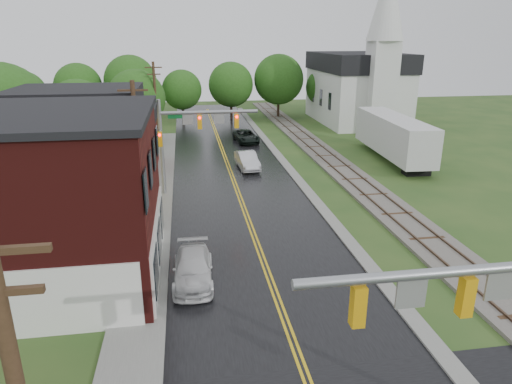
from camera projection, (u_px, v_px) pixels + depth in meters
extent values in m
cube|color=black|center=(233.00, 179.00, 38.58)|extent=(10.00, 90.00, 0.02)
cube|color=gray|center=(283.00, 162.00, 44.05)|extent=(0.80, 70.00, 0.12)
cube|color=gray|center=(155.00, 204.00, 33.00)|extent=(2.40, 50.00, 0.12)
cube|color=#48110F|center=(2.00, 204.00, 21.43)|extent=(14.00, 10.00, 8.00)
cube|color=silver|center=(158.00, 242.00, 23.27)|extent=(0.10, 9.50, 3.00)
cube|color=tan|center=(84.00, 160.00, 32.20)|extent=(8.00, 7.00, 6.40)
cube|color=#3F0F0C|center=(117.00, 145.00, 41.08)|extent=(7.00, 6.00, 4.40)
cube|color=silver|center=(356.00, 97.00, 63.76)|extent=(10.00, 16.00, 7.00)
cube|color=black|center=(358.00, 62.00, 62.24)|extent=(10.40, 16.40, 2.40)
cube|color=silver|center=(380.00, 88.00, 55.63)|extent=(3.20, 3.20, 11.00)
cone|color=silver|center=(388.00, 0.00, 52.41)|extent=(4.40, 4.40, 9.00)
cube|color=#59544C|center=(329.00, 159.00, 44.69)|extent=(3.20, 80.00, 0.20)
cube|color=#4C3828|center=(322.00, 158.00, 44.54)|extent=(0.10, 80.00, 0.12)
cube|color=#4C3828|center=(336.00, 157.00, 44.75)|extent=(0.10, 80.00, 0.12)
cylinder|color=gray|center=(442.00, 273.00, 10.69)|extent=(7.20, 0.26, 0.26)
cube|color=orange|center=(466.00, 296.00, 11.02)|extent=(0.32, 0.30, 1.05)
cube|color=orange|center=(358.00, 306.00, 10.62)|extent=(0.32, 0.30, 1.05)
cube|color=gray|center=(500.00, 286.00, 11.08)|extent=(0.75, 0.06, 0.75)
cube|color=gray|center=(411.00, 294.00, 10.74)|extent=(0.75, 0.06, 0.75)
cylinder|color=gray|center=(162.00, 148.00, 33.79)|extent=(0.28, 0.28, 7.20)
cylinder|color=gray|center=(209.00, 112.00, 33.48)|extent=(7.20, 0.26, 0.26)
cube|color=orange|center=(200.00, 122.00, 33.60)|extent=(0.32, 0.30, 1.05)
cube|color=orange|center=(236.00, 121.00, 34.00)|extent=(0.32, 0.30, 1.05)
cube|color=gray|center=(188.00, 120.00, 33.41)|extent=(0.75, 0.06, 0.75)
cube|color=gray|center=(219.00, 119.00, 33.75)|extent=(0.75, 0.06, 0.75)
cube|color=#0C5926|center=(178.00, 116.00, 33.22)|extent=(1.40, 0.04, 0.30)
sphere|color=#FF0C0C|center=(200.00, 118.00, 33.33)|extent=(0.20, 0.20, 0.20)
cylinder|color=#382616|center=(138.00, 153.00, 28.65)|extent=(0.28, 0.28, 9.00)
cube|color=#382616|center=(133.00, 90.00, 27.39)|extent=(1.80, 0.12, 0.12)
cube|color=#382616|center=(134.00, 102.00, 27.62)|extent=(1.40, 0.12, 0.12)
cylinder|color=#382616|center=(156.00, 105.00, 49.22)|extent=(0.28, 0.28, 9.00)
cube|color=#382616|center=(153.00, 67.00, 47.97)|extent=(1.80, 0.12, 0.12)
cube|color=#382616|center=(154.00, 74.00, 48.19)|extent=(1.40, 0.12, 0.12)
cylinder|color=black|center=(11.00, 162.00, 37.26)|extent=(0.36, 0.36, 3.42)
sphere|color=#244F16|center=(2.00, 111.00, 35.91)|extent=(7.60, 7.60, 7.60)
sphere|color=#244F16|center=(10.00, 120.00, 35.84)|extent=(5.32, 5.32, 5.32)
cylinder|color=black|center=(83.00, 144.00, 45.45)|extent=(0.36, 0.36, 2.70)
sphere|color=#244F16|center=(78.00, 110.00, 44.38)|extent=(6.00, 6.00, 6.00)
sphere|color=#244F16|center=(85.00, 116.00, 44.26)|extent=(4.20, 4.20, 4.20)
cylinder|color=black|center=(139.00, 130.00, 51.76)|extent=(0.36, 0.36, 2.88)
sphere|color=#244F16|center=(136.00, 98.00, 50.62)|extent=(6.40, 6.40, 6.40)
sphere|color=#244F16|center=(142.00, 104.00, 50.52)|extent=(4.48, 4.48, 4.48)
imported|color=black|center=(246.00, 137.00, 51.89)|extent=(2.81, 5.19, 1.38)
imported|color=silver|center=(247.00, 161.00, 41.55)|extent=(1.93, 4.70, 1.52)
imported|color=silver|center=(193.00, 269.00, 22.33)|extent=(2.05, 4.74, 1.36)
cube|color=black|center=(416.00, 170.00, 39.83)|extent=(2.28, 1.32, 0.80)
cylinder|color=gray|center=(377.00, 148.00, 47.81)|extent=(0.16, 0.16, 0.80)
cube|color=silver|center=(393.00, 135.00, 43.94)|extent=(3.69, 13.79, 3.41)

